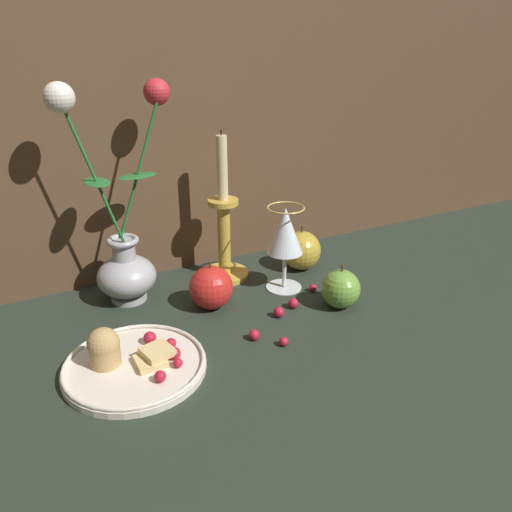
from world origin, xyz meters
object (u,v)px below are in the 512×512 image
(candlestick, at_px, (224,234))
(apple_near_glass, at_px, (341,289))
(vase, at_px, (124,247))
(apple_beside_vase, at_px, (211,288))
(wine_glass, at_px, (285,234))
(plate_with_pastries, at_px, (131,361))
(apple_at_table_edge, at_px, (301,250))

(candlestick, xyz_separation_m, apple_near_glass, (0.13, -0.21, -0.06))
(vase, height_order, apple_near_glass, vase)
(apple_beside_vase, xyz_separation_m, apple_near_glass, (0.20, -0.10, -0.00))
(wine_glass, height_order, apple_beside_vase, wine_glass)
(plate_with_pastries, bearing_deg, vase, 76.33)
(candlestick, distance_m, apple_beside_vase, 0.14)
(vase, relative_size, apple_near_glass, 4.71)
(apple_at_table_edge, bearing_deg, apple_beside_vase, -164.26)
(apple_at_table_edge, bearing_deg, candlestick, 166.38)
(plate_with_pastries, bearing_deg, apple_near_glass, 1.84)
(vase, xyz_separation_m, apple_beside_vase, (0.12, -0.10, -0.07))
(wine_glass, relative_size, apple_at_table_edge, 1.76)
(vase, xyz_separation_m, plate_with_pastries, (-0.05, -0.21, -0.09))
(apple_beside_vase, relative_size, apple_near_glass, 1.10)
(plate_with_pastries, relative_size, candlestick, 0.71)
(plate_with_pastries, xyz_separation_m, apple_near_glass, (0.38, 0.01, 0.02))
(candlestick, height_order, apple_near_glass, candlestick)
(apple_at_table_edge, bearing_deg, apple_near_glass, -97.80)
(vase, height_order, apple_beside_vase, vase)
(wine_glass, xyz_separation_m, apple_beside_vase, (-0.15, -0.00, -0.07))
(vase, bearing_deg, apple_beside_vase, -37.83)
(apple_beside_vase, bearing_deg, wine_glass, 1.86)
(vase, height_order, wine_glass, vase)
(plate_with_pastries, height_order, wine_glass, wine_glass)
(apple_beside_vase, height_order, apple_near_glass, apple_beside_vase)
(vase, distance_m, candlestick, 0.20)
(vase, xyz_separation_m, apple_at_table_edge, (0.35, -0.03, -0.06))
(wine_glass, xyz_separation_m, apple_near_glass, (0.05, -0.11, -0.08))
(vase, bearing_deg, apple_near_glass, -31.25)
(vase, relative_size, plate_with_pastries, 1.86)
(apple_near_glass, xyz_separation_m, apple_at_table_edge, (0.02, 0.17, 0.01))
(plate_with_pastries, xyz_separation_m, apple_beside_vase, (0.18, 0.12, 0.02))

